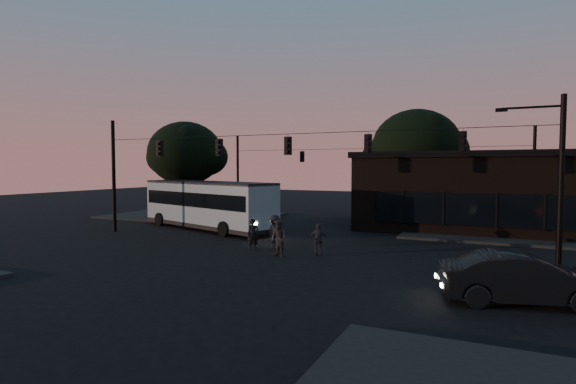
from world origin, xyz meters
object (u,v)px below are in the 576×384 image
at_px(car, 523,278).
at_px(pedestrian_a, 253,234).
at_px(pedestrian_d, 275,232).
at_px(bus, 207,202).
at_px(building, 474,191).
at_px(pedestrian_b, 279,238).
at_px(pedestrian_c, 319,240).

distance_m(car, pedestrian_a, 13.29).
height_order(car, pedestrian_a, car).
relative_size(pedestrian_a, pedestrian_d, 0.90).
height_order(bus, car, bus).
distance_m(building, pedestrian_b, 17.11).
bearing_deg(pedestrian_c, pedestrian_b, 15.67).
height_order(car, pedestrian_d, pedestrian_d).
height_order(bus, pedestrian_b, bus).
distance_m(car, pedestrian_d, 12.72).
distance_m(pedestrian_a, pedestrian_c, 3.72).
xyz_separation_m(bus, pedestrian_a, (6.85, -5.58, -1.06)).
bearing_deg(pedestrian_a, bus, 107.23).
bearing_deg(bus, pedestrian_b, -18.09).
bearing_deg(car, pedestrian_c, 47.81).
relative_size(pedestrian_b, pedestrian_d, 0.99).
bearing_deg(building, bus, -153.99).
height_order(building, pedestrian_c, building).
relative_size(pedestrian_b, pedestrian_c, 1.12).
bearing_deg(pedestrian_d, car, -164.08).
bearing_deg(car, pedestrian_b, 56.75).
xyz_separation_m(bus, pedestrian_b, (8.88, -6.65, -0.98)).
xyz_separation_m(building, pedestrian_a, (-10.16, -13.88, -1.88)).
relative_size(car, pedestrian_b, 2.79).
bearing_deg(building, pedestrian_b, -118.52).
bearing_deg(pedestrian_d, pedestrian_a, 79.20).
distance_m(pedestrian_c, pedestrian_d, 2.90).
relative_size(pedestrian_a, pedestrian_c, 1.03).
xyz_separation_m(pedestrian_a, pedestrian_c, (3.72, -0.02, -0.02)).
relative_size(bus, pedestrian_d, 6.65).
bearing_deg(building, pedestrian_c, -114.85).
distance_m(pedestrian_a, pedestrian_b, 2.30).
bearing_deg(pedestrian_b, bus, 167.23).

